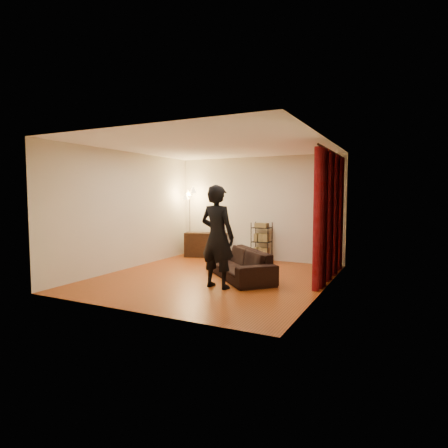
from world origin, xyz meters
The scene contains 14 objects.
floor centered at (0.00, 0.00, 0.00)m, with size 5.00×5.00×0.00m, color #9B401A.
ceiling centered at (0.00, 0.00, 2.70)m, with size 5.00×5.00×0.00m, color white.
wall_back centered at (0.00, 2.50, 1.35)m, with size 5.00×5.00×0.00m, color beige.
wall_front centered at (0.00, -2.50, 1.35)m, with size 5.00×5.00×0.00m, color beige.
wall_left centered at (-2.25, 0.00, 1.35)m, with size 5.00×5.00×0.00m, color beige.
wall_right centered at (2.25, 0.00, 1.35)m, with size 5.00×5.00×0.00m, color beige.
curtain_rod centered at (2.15, 1.12, 2.58)m, with size 0.04×0.04×2.65m, color black.
curtain centered at (2.13, 1.12, 1.28)m, with size 0.22×2.65×2.55m, color maroon, non-canonical shape.
sofa centered at (0.48, 0.24, 0.30)m, with size 2.03×0.79×0.59m, color black.
person centered at (0.45, -0.68, 0.95)m, with size 0.69×0.46×1.90m, color black.
media_cabinet centered at (-1.41, 2.23, 0.33)m, with size 1.15×0.43×0.67m, color black.
storage_boxes centered at (-0.41, 2.31, 0.15)m, with size 0.36×0.29×0.30m, color beige, non-canonical shape.
wire_shelf centered at (0.20, 2.28, 0.50)m, with size 0.46×0.32×1.00m, color black, non-canonical shape.
floor_lamp centered at (-1.86, 2.10, 0.93)m, with size 0.33×0.33×1.86m, color silver, non-canonical shape.
Camera 1 is at (3.60, -6.72, 1.72)m, focal length 30.00 mm.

